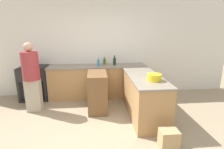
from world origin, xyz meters
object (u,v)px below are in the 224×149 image
object	(u,v)px
dish_soap_bottle	(98,63)
olive_oil_bottle	(105,61)
range_oven	(35,83)
mixing_bowl	(154,77)
paper_bag	(169,140)
wine_bottle_dark	(115,61)
person_by_range	(31,76)
island_table	(97,91)

from	to	relation	value
dish_soap_bottle	olive_oil_bottle	world-z (taller)	dish_soap_bottle
range_oven	mixing_bowl	size ratio (longest dim) A/B	3.22
paper_bag	wine_bottle_dark	bearing A→B (deg)	104.20
wine_bottle_dark	range_oven	bearing A→B (deg)	-178.51
dish_soap_bottle	olive_oil_bottle	size ratio (longest dim) A/B	1.06
olive_oil_bottle	person_by_range	distance (m)	1.97
island_table	olive_oil_bottle	xyz separation A→B (m)	(0.23, 1.01, 0.54)
range_oven	dish_soap_bottle	bearing A→B (deg)	-1.35
island_table	mixing_bowl	bearing A→B (deg)	-33.12
range_oven	dish_soap_bottle	size ratio (longest dim) A/B	4.27
island_table	dish_soap_bottle	size ratio (longest dim) A/B	4.20
person_by_range	paper_bag	distance (m)	3.17
wine_bottle_dark	paper_bag	size ratio (longest dim) A/B	0.79
mixing_bowl	olive_oil_bottle	size ratio (longest dim) A/B	1.41
dish_soap_bottle	person_by_range	distance (m)	1.72
range_oven	person_by_range	bearing A→B (deg)	-74.73
range_oven	person_by_range	size ratio (longest dim) A/B	0.57
paper_bag	olive_oil_bottle	bearing A→B (deg)	109.23
dish_soap_bottle	olive_oil_bottle	bearing A→B (deg)	50.50
range_oven	island_table	bearing A→B (deg)	-25.93
range_oven	paper_bag	size ratio (longest dim) A/B	2.77
mixing_bowl	person_by_range	world-z (taller)	person_by_range
wine_bottle_dark	island_table	bearing A→B (deg)	-119.51
dish_soap_bottle	paper_bag	bearing A→B (deg)	-65.49
wine_bottle_dark	paper_bag	xyz separation A→B (m)	(0.62, -2.47, -0.85)
person_by_range	paper_bag	xyz separation A→B (m)	(2.63, -1.63, -0.70)
island_table	paper_bag	bearing A→B (deg)	-54.47
olive_oil_bottle	mixing_bowl	bearing A→B (deg)	-62.85
island_table	person_by_range	size ratio (longest dim) A/B	0.56
wine_bottle_dark	person_by_range	bearing A→B (deg)	-157.28
mixing_bowl	wine_bottle_dark	distance (m)	1.73
mixing_bowl	dish_soap_bottle	world-z (taller)	dish_soap_bottle
olive_oil_bottle	paper_bag	distance (m)	2.86
mixing_bowl	olive_oil_bottle	distance (m)	1.95
island_table	wine_bottle_dark	size ratio (longest dim) A/B	3.42
dish_soap_bottle	wine_bottle_dark	bearing A→B (deg)	12.25
island_table	person_by_range	distance (m)	1.55
island_table	olive_oil_bottle	distance (m)	1.16
range_oven	olive_oil_bottle	xyz separation A→B (m)	(1.94, 0.18, 0.53)
island_table	paper_bag	xyz separation A→B (m)	(1.13, -1.58, -0.29)
range_oven	olive_oil_bottle	size ratio (longest dim) A/B	4.54
dish_soap_bottle	island_table	bearing A→B (deg)	-93.43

